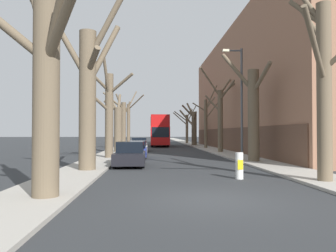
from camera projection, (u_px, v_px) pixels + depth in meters
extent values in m
plane|color=#2B2D30|center=(211.00, 200.00, 9.77)|extent=(300.00, 300.00, 0.00)
cube|color=#A39E93|center=(131.00, 143.00, 59.39)|extent=(2.53, 120.00, 0.12)
cube|color=#A39E93|center=(190.00, 143.00, 59.98)|extent=(2.53, 120.00, 0.12)
cube|color=#93664C|center=(268.00, 92.00, 37.40)|extent=(10.00, 40.00, 13.27)
cube|color=brown|center=(225.00, 139.00, 37.02)|extent=(0.12, 39.20, 2.50)
cylinder|color=brown|center=(46.00, 88.00, 9.75)|extent=(0.78, 0.78, 6.68)
cylinder|color=brown|center=(6.00, 28.00, 9.62)|extent=(2.47, 0.49, 2.08)
cylinder|color=brown|center=(40.00, 19.00, 10.47)|extent=(1.24, 1.73, 2.32)
cylinder|color=brown|center=(38.00, 8.00, 10.83)|extent=(1.58, 2.40, 2.06)
cylinder|color=brown|center=(60.00, 6.00, 8.78)|extent=(1.69, 2.42, 2.99)
cylinder|color=brown|center=(59.00, 31.00, 8.97)|extent=(1.47, 1.97, 1.63)
cylinder|color=brown|center=(88.00, 101.00, 16.84)|extent=(0.86, 0.86, 7.27)
cylinder|color=brown|center=(95.00, 45.00, 17.50)|extent=(0.97, 1.51, 1.89)
cylinder|color=brown|center=(103.00, 55.00, 17.40)|extent=(1.83, 1.35, 3.47)
cylinder|color=brown|center=(72.00, 52.00, 16.81)|extent=(1.83, 0.39, 2.91)
cylinder|color=brown|center=(105.00, 29.00, 16.70)|extent=(2.16, 0.90, 3.43)
cylinder|color=brown|center=(92.00, 61.00, 16.25)|extent=(1.06, 1.59, 1.28)
cylinder|color=brown|center=(109.00, 116.00, 25.05)|extent=(0.63, 0.63, 6.53)
cylinder|color=brown|center=(98.00, 101.00, 24.25)|extent=(1.70, 1.80, 1.58)
cylinder|color=brown|center=(99.00, 81.00, 24.39)|extent=(1.59, 1.59, 1.52)
cylinder|color=brown|center=(121.00, 84.00, 24.67)|extent=(2.04, 1.21, 1.56)
cylinder|color=brown|center=(107.00, 78.00, 24.40)|extent=(0.49, 1.63, 2.97)
cylinder|color=brown|center=(118.00, 130.00, 32.84)|extent=(0.79, 0.79, 4.54)
cylinder|color=brown|center=(114.00, 105.00, 33.72)|extent=(1.29, 2.01, 1.79)
cylinder|color=brown|center=(111.00, 106.00, 33.26)|extent=(1.72, 1.16, 1.36)
cylinder|color=brown|center=(119.00, 104.00, 34.30)|extent=(0.37, 3.00, 2.38)
cylinder|color=brown|center=(124.00, 126.00, 40.28)|extent=(0.58, 0.58, 5.76)
cylinder|color=brown|center=(120.00, 103.00, 39.82)|extent=(1.08, 1.25, 2.27)
cylinder|color=brown|center=(127.00, 109.00, 40.23)|extent=(1.04, 0.47, 1.82)
cylinder|color=brown|center=(113.00, 101.00, 40.43)|extent=(2.69, 0.53, 2.20)
cylinder|color=brown|center=(128.00, 125.00, 48.41)|extent=(0.50, 0.50, 6.26)
cylinder|color=brown|center=(119.00, 105.00, 48.55)|extent=(3.05, 0.50, 2.33)
cylinder|color=brown|center=(133.00, 99.00, 49.13)|extent=(1.33, 1.44, 2.60)
cylinder|color=brown|center=(136.00, 102.00, 47.50)|extent=(2.46, 2.27, 2.07)
cylinder|color=brown|center=(324.00, 93.00, 12.95)|extent=(0.57, 0.57, 7.18)
cylinder|color=brown|center=(315.00, 47.00, 11.85)|extent=(2.07, 2.39, 2.28)
cylinder|color=brown|center=(306.00, 13.00, 13.58)|extent=(1.07, 1.40, 1.54)
cylinder|color=brown|center=(311.00, 25.00, 14.41)|extent=(0.62, 2.94, 2.56)
cylinder|color=brown|center=(254.00, 116.00, 21.91)|extent=(0.75, 0.75, 6.25)
cylinder|color=brown|center=(251.00, 95.00, 22.99)|extent=(0.59, 2.30, 2.25)
cylinder|color=brown|center=(261.00, 78.00, 20.94)|extent=(0.69, 2.26, 1.82)
cylinder|color=brown|center=(238.00, 73.00, 22.34)|extent=(2.17, 1.17, 2.81)
cylinder|color=brown|center=(220.00, 122.00, 32.33)|extent=(0.51, 0.51, 6.23)
cylinder|color=brown|center=(210.00, 82.00, 32.20)|extent=(2.21, 0.51, 3.01)
cylinder|color=brown|center=(213.00, 104.00, 32.84)|extent=(1.50, 1.23, 1.84)
cylinder|color=brown|center=(226.00, 86.00, 33.71)|extent=(1.94, 2.70, 2.17)
cylinder|color=brown|center=(230.00, 88.00, 32.68)|extent=(2.14, 0.64, 1.92)
cylinder|color=brown|center=(227.00, 90.00, 31.37)|extent=(1.07, 2.27, 1.73)
cylinder|color=brown|center=(206.00, 124.00, 40.95)|extent=(0.41, 0.41, 6.17)
cylinder|color=brown|center=(212.00, 110.00, 40.79)|extent=(1.68, 0.66, 2.10)
cylinder|color=brown|center=(211.00, 97.00, 40.72)|extent=(1.45, 0.86, 2.91)
cylinder|color=brown|center=(199.00, 107.00, 41.19)|extent=(1.69, 0.63, 1.18)
cylinder|color=brown|center=(210.00, 103.00, 40.74)|extent=(1.20, 0.77, 1.54)
cylinder|color=brown|center=(194.00, 129.00, 50.55)|extent=(0.79, 0.79, 5.25)
cylinder|color=brown|center=(191.00, 110.00, 51.23)|extent=(1.29, 1.65, 2.44)
cylinder|color=brown|center=(195.00, 116.00, 49.81)|extent=(0.37, 1.74, 1.43)
cylinder|color=brown|center=(188.00, 111.00, 50.53)|extent=(2.06, 0.32, 2.13)
cylinder|color=brown|center=(187.00, 118.00, 51.44)|extent=(2.35, 2.17, 2.84)
cylinder|color=brown|center=(187.00, 129.00, 60.30)|extent=(0.49, 0.49, 5.32)
cylinder|color=brown|center=(180.00, 119.00, 60.44)|extent=(2.66, 0.52, 2.41)
cylinder|color=brown|center=(189.00, 113.00, 61.27)|extent=(1.22, 1.96, 2.01)
cylinder|color=brown|center=(191.00, 114.00, 60.45)|extent=(1.87, 0.28, 3.18)
cylinder|color=brown|center=(190.00, 113.00, 60.62)|extent=(1.26, 0.67, 1.51)
cylinder|color=brown|center=(181.00, 116.00, 59.87)|extent=(2.53, 1.02, 1.90)
cube|color=red|center=(159.00, 135.00, 48.86)|extent=(2.59, 10.76, 2.50)
cube|color=red|center=(159.00, 122.00, 48.90)|extent=(2.53, 10.55, 1.50)
cube|color=#A91111|center=(159.00, 117.00, 48.92)|extent=(2.53, 10.55, 0.12)
cube|color=black|center=(159.00, 132.00, 48.87)|extent=(2.62, 9.47, 1.30)
cube|color=black|center=(159.00, 122.00, 48.90)|extent=(2.62, 9.47, 1.14)
cube|color=black|center=(160.00, 132.00, 43.52)|extent=(2.33, 0.06, 1.36)
cylinder|color=black|center=(152.00, 143.00, 45.56)|extent=(0.30, 1.12, 1.12)
cylinder|color=black|center=(168.00, 143.00, 45.68)|extent=(0.30, 1.12, 1.12)
cylinder|color=black|center=(152.00, 142.00, 51.79)|extent=(0.30, 1.12, 1.12)
cylinder|color=black|center=(166.00, 142.00, 51.91)|extent=(0.30, 1.12, 1.12)
cube|color=black|center=(130.00, 158.00, 19.69)|extent=(1.79, 4.11, 0.65)
cube|color=black|center=(130.00, 147.00, 19.95)|extent=(1.58, 2.14, 0.64)
cylinder|color=black|center=(115.00, 163.00, 18.41)|extent=(0.20, 0.61, 0.61)
cylinder|color=black|center=(143.00, 163.00, 18.50)|extent=(0.20, 0.61, 0.61)
cylinder|color=black|center=(119.00, 159.00, 20.88)|extent=(0.20, 0.61, 0.61)
cylinder|color=black|center=(144.00, 159.00, 20.96)|extent=(0.20, 0.61, 0.61)
cube|color=navy|center=(135.00, 152.00, 25.96)|extent=(1.84, 4.12, 0.62)
cube|color=black|center=(135.00, 144.00, 26.22)|extent=(1.62, 2.14, 0.55)
cylinder|color=black|center=(123.00, 155.00, 24.68)|extent=(0.20, 0.61, 0.61)
cylinder|color=black|center=(145.00, 155.00, 24.77)|extent=(0.20, 0.61, 0.61)
cylinder|color=black|center=(126.00, 153.00, 27.15)|extent=(0.20, 0.61, 0.61)
cylinder|color=black|center=(145.00, 153.00, 27.24)|extent=(0.20, 0.61, 0.61)
cube|color=silver|center=(138.00, 149.00, 31.04)|extent=(1.84, 4.01, 0.56)
cube|color=black|center=(138.00, 143.00, 31.29)|extent=(1.62, 2.08, 0.52)
cylinder|color=black|center=(128.00, 151.00, 29.79)|extent=(0.20, 0.62, 0.62)
cylinder|color=black|center=(146.00, 151.00, 29.88)|extent=(0.20, 0.62, 0.62)
cylinder|color=black|center=(130.00, 150.00, 32.19)|extent=(0.20, 0.62, 0.62)
cylinder|color=black|center=(146.00, 150.00, 32.28)|extent=(0.20, 0.62, 0.62)
cube|color=#9EA3AD|center=(139.00, 146.00, 36.10)|extent=(1.74, 4.00, 0.68)
cube|color=black|center=(139.00, 140.00, 36.35)|extent=(1.53, 2.08, 0.61)
cylinder|color=black|center=(132.00, 148.00, 34.85)|extent=(0.20, 0.67, 0.67)
cylinder|color=black|center=(146.00, 148.00, 34.94)|extent=(0.20, 0.67, 0.67)
cylinder|color=black|center=(133.00, 147.00, 37.25)|extent=(0.20, 0.67, 0.67)
cylinder|color=black|center=(146.00, 147.00, 37.33)|extent=(0.20, 0.67, 0.67)
cylinder|color=#4C4F54|center=(242.00, 105.00, 22.59)|extent=(0.16, 0.16, 7.85)
cylinder|color=#4C4F54|center=(234.00, 51.00, 22.64)|extent=(1.10, 0.11, 0.11)
cube|color=beige|center=(226.00, 50.00, 22.61)|extent=(0.44, 0.20, 0.16)
cylinder|color=white|center=(239.00, 166.00, 14.19)|extent=(0.34, 0.34, 1.15)
cube|color=yellow|center=(240.00, 165.00, 14.02)|extent=(0.23, 0.01, 0.41)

